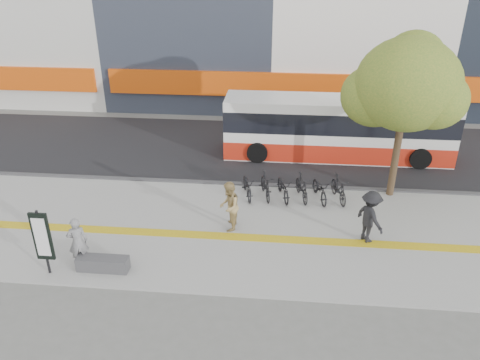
# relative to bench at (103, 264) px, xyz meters

# --- Properties ---
(ground) EXTENTS (120.00, 120.00, 0.00)m
(ground) POSITION_rel_bench_xyz_m (2.60, 1.20, -0.30)
(ground) COLOR #5E5F5A
(ground) RESTS_ON ground
(sidewalk) EXTENTS (40.00, 7.00, 0.08)m
(sidewalk) POSITION_rel_bench_xyz_m (2.60, 2.70, -0.27)
(sidewalk) COLOR gray
(sidewalk) RESTS_ON ground
(tactile_strip) EXTENTS (40.00, 0.45, 0.01)m
(tactile_strip) POSITION_rel_bench_xyz_m (2.60, 2.20, -0.22)
(tactile_strip) COLOR gold
(tactile_strip) RESTS_ON sidewalk
(street) EXTENTS (40.00, 8.00, 0.06)m
(street) POSITION_rel_bench_xyz_m (2.60, 10.20, -0.28)
(street) COLOR black
(street) RESTS_ON ground
(curb) EXTENTS (40.00, 0.25, 0.14)m
(curb) POSITION_rel_bench_xyz_m (2.60, 6.20, -0.23)
(curb) COLOR #343437
(curb) RESTS_ON ground
(bench) EXTENTS (1.60, 0.45, 0.45)m
(bench) POSITION_rel_bench_xyz_m (0.00, 0.00, 0.00)
(bench) COLOR #343437
(bench) RESTS_ON sidewalk
(signboard) EXTENTS (0.55, 0.10, 2.20)m
(signboard) POSITION_rel_bench_xyz_m (-1.60, -0.31, 1.06)
(signboard) COLOR black
(signboard) RESTS_ON sidewalk
(street_tree) EXTENTS (4.40, 3.80, 6.31)m
(street_tree) POSITION_rel_bench_xyz_m (9.78, 6.02, 4.21)
(street_tree) COLOR #3D2D1C
(street_tree) RESTS_ON sidewalk
(bus) EXTENTS (10.52, 2.49, 2.80)m
(bus) POSITION_rel_bench_xyz_m (7.92, 9.70, 1.07)
(bus) COLOR silver
(bus) RESTS_ON street
(bicycle_row) EXTENTS (4.52, 1.85, 1.02)m
(bicycle_row) POSITION_rel_bench_xyz_m (5.82, 5.20, 0.26)
(bicycle_row) COLOR black
(bicycle_row) RESTS_ON sidewalk
(seated_woman) EXTENTS (0.72, 0.61, 1.67)m
(seated_woman) POSITION_rel_bench_xyz_m (-0.80, 0.22, 0.61)
(seated_woman) COLOR black
(seated_woman) RESTS_ON sidewalk
(pedestrian_tan) EXTENTS (0.70, 0.89, 1.81)m
(pedestrian_tan) POSITION_rel_bench_xyz_m (3.61, 2.71, 0.68)
(pedestrian_tan) COLOR #A28954
(pedestrian_tan) RESTS_ON sidewalk
(pedestrian_dark) EXTENTS (1.21, 1.39, 1.86)m
(pedestrian_dark) POSITION_rel_bench_xyz_m (8.38, 2.42, 0.71)
(pedestrian_dark) COLOR black
(pedestrian_dark) RESTS_ON sidewalk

